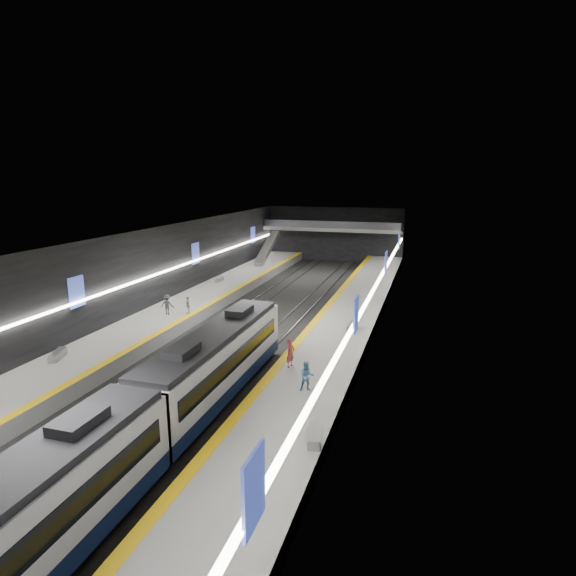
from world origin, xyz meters
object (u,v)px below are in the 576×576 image
(bench_left_far, at_px, (219,280))
(bench_left_near, at_px, (58,355))
(passenger_left_a, at_px, (188,305))
(passenger_left_b, at_px, (167,305))
(escalator, at_px, (267,248))
(bench_right_near, at_px, (315,435))
(train, at_px, (142,422))
(bench_right_far, at_px, (352,326))
(passenger_right_a, at_px, (290,353))
(passenger_right_b, at_px, (307,377))

(bench_left_far, bearing_deg, bench_left_near, -92.03)
(passenger_left_a, relative_size, passenger_left_b, 0.89)
(passenger_left_b, bearing_deg, passenger_left_a, -163.91)
(escalator, relative_size, bench_right_near, 4.07)
(train, height_order, passenger_left_a, train)
(passenger_left_a, bearing_deg, passenger_left_b, -87.77)
(bench_left_near, distance_m, bench_right_far, 20.72)
(train, height_order, passenger_right_a, train)
(passenger_right_a, height_order, passenger_left_a, passenger_right_a)
(bench_right_near, height_order, passenger_left_b, passenger_left_b)
(bench_left_far, bearing_deg, train, -72.36)
(passenger_right_a, height_order, passenger_left_b, passenger_right_a)
(passenger_left_a, bearing_deg, bench_left_far, 170.54)
(bench_right_near, distance_m, passenger_left_a, 22.35)
(passenger_right_b, bearing_deg, train, -145.76)
(passenger_left_a, bearing_deg, bench_left_near, -37.90)
(bench_left_near, xyz_separation_m, passenger_left_a, (3.17, 11.61, 0.54))
(bench_left_far, xyz_separation_m, bench_right_near, (18.07, -29.12, 0.05))
(bench_right_far, relative_size, passenger_left_b, 1.12)
(train, distance_m, bench_right_near, 7.57)
(passenger_right_b, height_order, passenger_left_b, passenger_left_b)
(bench_left_far, distance_m, passenger_right_b, 29.38)
(bench_right_far, bearing_deg, passenger_right_b, -92.07)
(bench_right_near, distance_m, passenger_right_a, 8.50)
(bench_left_far, relative_size, bench_right_far, 0.82)
(escalator, distance_m, passenger_left_a, 26.03)
(train, height_order, bench_left_far, train)
(passenger_right_a, xyz_separation_m, passenger_left_b, (-13.25, 7.99, -0.03))
(escalator, xyz_separation_m, passenger_left_a, (1.89, -25.94, -1.13))
(bench_left_far, bearing_deg, passenger_left_b, -85.59)
(passenger_right_b, xyz_separation_m, passenger_left_b, (-15.07, 10.94, 0.04))
(train, xyz_separation_m, bench_left_far, (-11.07, 31.84, -1.00))
(escalator, xyz_separation_m, passenger_left_b, (0.33, -26.66, -1.04))
(passenger_right_a, bearing_deg, bench_left_far, 52.75)
(train, distance_m, passenger_left_b, 20.84)
(escalator, height_order, bench_left_far, escalator)
(bench_left_near, distance_m, bench_right_near, 18.91)
(bench_left_near, xyz_separation_m, passenger_left_b, (1.61, 10.89, 0.64))
(passenger_right_a, bearing_deg, train, 179.45)
(escalator, xyz_separation_m, bench_right_far, (16.02, -26.15, -1.66))
(train, xyz_separation_m, escalator, (-10.00, 45.12, 0.70))
(escalator, bearing_deg, passenger_right_b, -67.74)
(bench_right_near, relative_size, passenger_right_a, 1.10)
(bench_left_near, bearing_deg, train, -54.93)
(escalator, xyz_separation_m, bench_left_far, (-1.07, -13.28, -1.71))
(bench_right_far, height_order, passenger_left_b, passenger_left_b)
(bench_right_far, bearing_deg, train, -106.56)
(passenger_right_b, height_order, passenger_left_a, passenger_right_b)
(train, height_order, bench_right_near, train)
(escalator, xyz_separation_m, passenger_right_b, (15.39, -37.61, -1.07))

